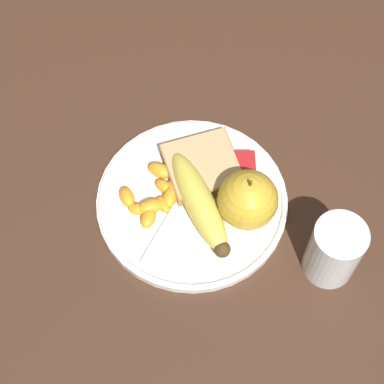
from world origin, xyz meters
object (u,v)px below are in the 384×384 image
fork (183,197)px  banana (200,203)px  bread_slice (202,166)px  plate (192,201)px  jam_packet (238,167)px  apple (248,200)px  juice_glass (334,252)px

fork → banana: bearing=-104.3°
banana → bread_slice: banana is taller
plate → jam_packet: size_ratio=5.55×
apple → bread_slice: size_ratio=0.74×
plate → juice_glass: size_ratio=2.69×
juice_glass → jam_packet: (0.11, -0.13, -0.02)m
juice_glass → fork: (0.18, -0.09, -0.03)m
apple → jam_packet: bearing=-83.9°
juice_glass → banana: 0.18m
bread_slice → jam_packet: (-0.05, 0.00, -0.00)m
plate → fork: fork is taller
bread_slice → apple: bearing=129.6°
fork → apple: bearing=-79.5°
fork → jam_packet: jam_packet is taller
banana → fork: banana is taller
apple → jam_packet: (0.01, -0.07, -0.03)m
banana → jam_packet: size_ratio=3.51×
juice_glass → fork: juice_glass is taller
banana → jam_packet: 0.08m
fork → jam_packet: size_ratio=3.69×
juice_glass → bread_slice: (0.16, -0.14, -0.02)m
banana → bread_slice: size_ratio=1.37×
banana → fork: 0.03m
bread_slice → juice_glass: bearing=138.9°
apple → banana: (0.06, -0.01, -0.02)m
plate → jam_packet: (-0.06, -0.04, 0.01)m
plate → banana: bearing=120.4°
banana → jam_packet: banana is taller
fork → jam_packet: 0.08m
juice_glass → fork: size_ratio=0.56×
bread_slice → jam_packet: 0.05m
bread_slice → fork: (0.03, 0.04, -0.01)m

